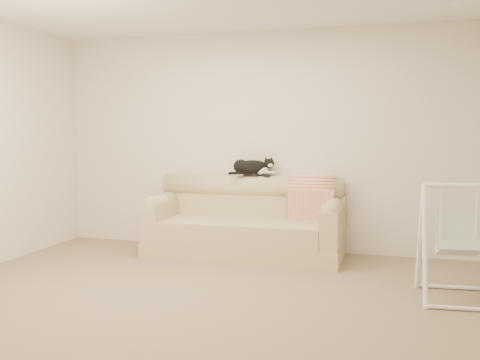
# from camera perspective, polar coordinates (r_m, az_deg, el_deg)

# --- Properties ---
(ground_plane) EXTENTS (5.00, 5.00, 0.00)m
(ground_plane) POSITION_cam_1_polar(r_m,az_deg,el_deg) (4.73, -3.93, -12.22)
(ground_plane) COLOR #72604A
(ground_plane) RESTS_ON ground
(room_shell) EXTENTS (5.04, 4.04, 2.60)m
(room_shell) POSITION_cam_1_polar(r_m,az_deg,el_deg) (4.52, -4.05, 6.62)
(room_shell) COLOR beige
(room_shell) RESTS_ON ground
(sofa) EXTENTS (2.20, 0.93, 0.90)m
(sofa) POSITION_cam_1_polar(r_m,az_deg,el_deg) (6.16, 0.65, -4.79)
(sofa) COLOR tan
(sofa) RESTS_ON ground
(remote_a) EXTENTS (0.18, 0.07, 0.03)m
(remote_a) POSITION_cam_1_polar(r_m,az_deg,el_deg) (6.31, 1.20, 0.55)
(remote_a) COLOR black
(remote_a) RESTS_ON sofa
(remote_b) EXTENTS (0.17, 0.13, 0.02)m
(remote_b) POSITION_cam_1_polar(r_m,az_deg,el_deg) (6.28, 2.60, 0.51)
(remote_b) COLOR black
(remote_b) RESTS_ON sofa
(tuxedo_cat) EXTENTS (0.53, 0.39, 0.22)m
(tuxedo_cat) POSITION_cam_1_polar(r_m,az_deg,el_deg) (6.31, 1.34, 1.40)
(tuxedo_cat) COLOR black
(tuxedo_cat) RESTS_ON sofa
(throw_blanket) EXTENTS (0.53, 0.38, 0.58)m
(throw_blanket) POSITION_cam_1_polar(r_m,az_deg,el_deg) (6.19, 7.75, -1.30)
(throw_blanket) COLOR #D65132
(throw_blanket) RESTS_ON sofa
(baby_swing) EXTENTS (0.65, 0.69, 1.00)m
(baby_swing) POSITION_cam_1_polar(r_m,az_deg,el_deg) (4.86, 22.17, -6.10)
(baby_swing) COLOR white
(baby_swing) RESTS_ON ground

